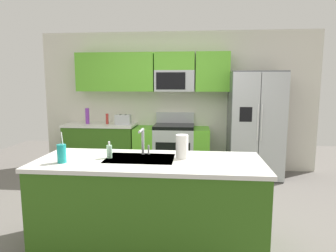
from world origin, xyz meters
TOP-DOWN VIEW (x-y plane):
  - ground_plane at (0.00, 0.00)m, footprint 9.00×9.00m
  - kitchen_wall_unit at (-0.14, 2.08)m, footprint 5.20×0.43m
  - back_counter at (-1.41, 1.80)m, footprint 1.31×0.63m
  - range_oven at (-0.07, 1.80)m, footprint 1.36×0.61m
  - refrigerator at (1.40, 1.73)m, footprint 0.90×0.76m
  - island_counter at (-0.09, -0.70)m, footprint 2.23×0.86m
  - toaster at (-0.96, 1.75)m, footprint 0.28×0.16m
  - pepper_mill at (-1.28, 1.80)m, footprint 0.05×0.05m
  - bottle_purple at (-1.65, 1.80)m, footprint 0.07×0.07m
  - sink_faucet at (-0.19, -0.51)m, footprint 0.09×0.21m
  - drink_cup_teal at (-0.90, -0.88)m, footprint 0.08×0.08m
  - soap_dispenser at (-0.50, -0.66)m, footprint 0.06×0.06m
  - paper_towel_roll at (0.23, -0.61)m, footprint 0.12×0.12m

SIDE VIEW (x-z plane):
  - ground_plane at x=0.00m, z-range 0.00..0.00m
  - range_oven at x=-0.07m, z-range -0.11..0.99m
  - back_counter at x=-1.41m, z-range 0.00..0.90m
  - island_counter at x=-0.09m, z-range 0.00..0.90m
  - refrigerator at x=1.40m, z-range 0.00..1.85m
  - soap_dispenser at x=-0.50m, z-range 0.88..1.05m
  - drink_cup_teal at x=-0.90m, z-range 0.84..1.14m
  - toaster at x=-0.96m, z-range 0.90..1.08m
  - pepper_mill at x=-1.28m, z-range 0.90..1.09m
  - paper_towel_roll at x=0.23m, z-range 0.90..1.14m
  - bottle_purple at x=-1.65m, z-range 0.90..1.19m
  - sink_faucet at x=-0.19m, z-range 0.93..1.21m
  - kitchen_wall_unit at x=-0.14m, z-range 0.17..2.77m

